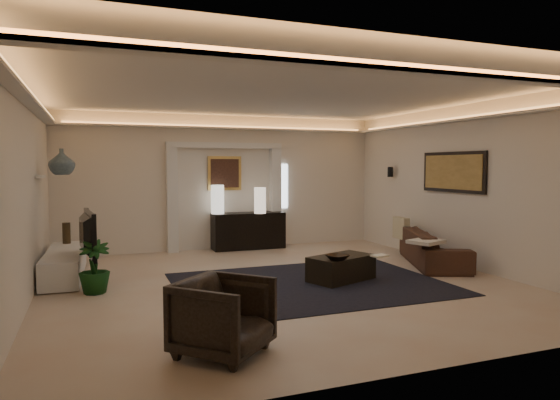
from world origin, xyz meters
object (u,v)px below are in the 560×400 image
object	(u,v)px
console	(248,231)
armchair	(223,317)
sofa	(434,248)
coffee_table	(341,268)

from	to	relation	value
console	armchair	xyz separation A→B (m)	(-2.02, -5.73, -0.03)
console	armchair	size ratio (longest dim) A/B	1.94
console	sofa	distance (m)	3.92
sofa	armchair	bearing A→B (deg)	144.76
console	sofa	size ratio (longest dim) A/B	0.74
coffee_table	armchair	distance (m)	3.41
armchair	console	bearing A→B (deg)	26.46
armchair	sofa	bearing A→B (deg)	-12.70
sofa	coffee_table	xyz separation A→B (m)	(-2.20, -0.56, -0.10)
console	sofa	bearing A→B (deg)	-46.21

